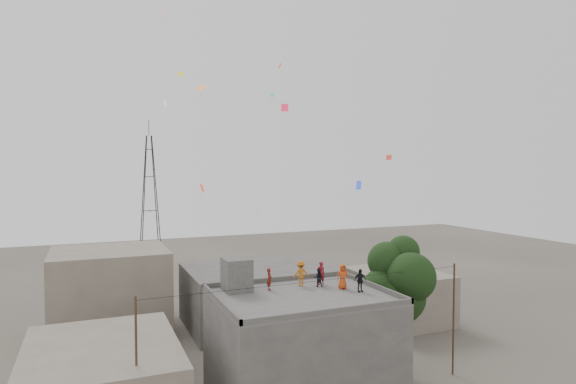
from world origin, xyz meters
The scene contains 17 objects.
main_building centered at (0.00, 0.00, 3.05)m, with size 10.00×8.00×6.10m.
parapet centered at (0.00, 0.00, 6.25)m, with size 10.00×8.00×0.30m.
stair_head_box centered at (-3.20, 2.60, 7.10)m, with size 1.60×1.80×2.00m, color #454340.
neighbor_west centered at (-11.00, 2.00, 2.00)m, with size 8.00×10.00×4.00m, color #6B6155.
neighbor_north centered at (2.00, 14.00, 2.50)m, with size 12.00×9.00×5.00m, color #454340.
neighbor_northwest centered at (-10.00, 16.00, 3.50)m, with size 9.00×8.00×7.00m, color #6B6155.
neighbor_east centered at (14.00, 10.00, 2.20)m, with size 7.00×8.00×4.40m, color #6B6155.
tree centered at (7.37, 0.60, 6.10)m, with size 4.90×4.60×9.10m.
utility_line centered at (0.50, -1.25, 3.83)m, with size 20.12×0.62×7.40m.
transmission_tower centered at (-4.00, 40.00, 9.07)m, with size 2.97×2.97×20.01m.
person_red_adult centered at (2.23, 1.95, 6.85)m, with size 0.55×0.36×1.50m, color maroon.
person_orange_child centered at (3.02, 0.49, 6.87)m, with size 0.75×0.49×1.54m, color #C74616.
person_dark_child centered at (1.87, 1.57, 6.68)m, with size 0.56×0.44×1.15m, color black.
person_dark_adult centered at (3.62, -0.57, 6.80)m, with size 0.82×0.34×1.40m, color black.
person_orange_adult centered at (0.90, 2.15, 6.91)m, with size 1.04×0.60×1.61m, color #B86015.
person_red_child centered at (-1.29, 1.97, 6.78)m, with size 0.49×0.32×1.36m, color maroon.
kites centered at (-0.09, 7.25, 16.53)m, with size 18.15×18.72×12.35m.
Camera 1 is at (-11.53, -25.55, 13.52)m, focal length 30.00 mm.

